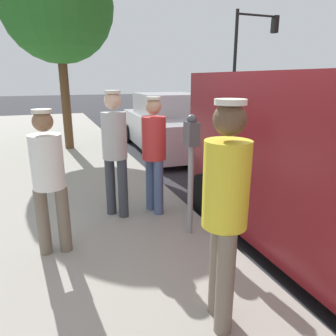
% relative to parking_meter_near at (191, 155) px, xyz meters
% --- Properties ---
extents(ground_plane, '(80.00, 80.00, 0.00)m').
position_rel_parking_meter_near_xyz_m(ground_plane, '(-1.35, 0.61, -1.18)').
color(ground_plane, '#2D2D33').
extents(parking_meter_near, '(0.14, 0.18, 1.52)m').
position_rel_parking_meter_near_xyz_m(parking_meter_near, '(0.00, 0.00, 0.00)').
color(parking_meter_near, gray).
rests_on(parking_meter_near, sidewalk_slab).
extents(pedestrian_in_red, '(0.34, 0.35, 1.68)m').
position_rel_parking_meter_near_xyz_m(pedestrian_in_red, '(0.20, -0.81, -0.07)').
color(pedestrian_in_red, '#4C608C').
rests_on(pedestrian_in_red, sidewalk_slab).
extents(pedestrian_in_white, '(0.36, 0.34, 1.62)m').
position_rel_parking_meter_near_xyz_m(pedestrian_in_white, '(1.63, -0.13, -0.11)').
color(pedestrian_in_white, '#726656').
rests_on(pedestrian_in_white, sidewalk_slab).
extents(pedestrian_in_gray, '(0.34, 0.34, 1.77)m').
position_rel_parking_meter_near_xyz_m(pedestrian_in_gray, '(0.75, -0.88, -0.01)').
color(pedestrian_in_gray, '#383D47').
rests_on(pedestrian_in_gray, sidewalk_slab).
extents(pedestrian_in_yellow, '(0.34, 0.35, 1.79)m').
position_rel_parking_meter_near_xyz_m(pedestrian_in_yellow, '(0.42, 1.49, 0.01)').
color(pedestrian_in_yellow, '#726656').
rests_on(pedestrian_in_yellow, sidewalk_slab).
extents(parked_sedan_behind, '(2.11, 4.48, 1.65)m').
position_rel_parking_meter_near_xyz_m(parked_sedan_behind, '(-1.71, -5.16, -0.43)').
color(parked_sedan_behind, '#BCBCC1').
rests_on(parked_sedan_behind, ground).
extents(traffic_light_corner, '(2.48, 0.42, 5.20)m').
position_rel_parking_meter_near_xyz_m(traffic_light_corner, '(-8.11, -10.65, 2.34)').
color(traffic_light_corner, black).
rests_on(traffic_light_corner, ground).
extents(street_tree, '(2.84, 2.84, 5.12)m').
position_rel_parking_meter_near_xyz_m(street_tree, '(1.06, -5.89, 2.65)').
color(street_tree, brown).
rests_on(street_tree, sidewalk_slab).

